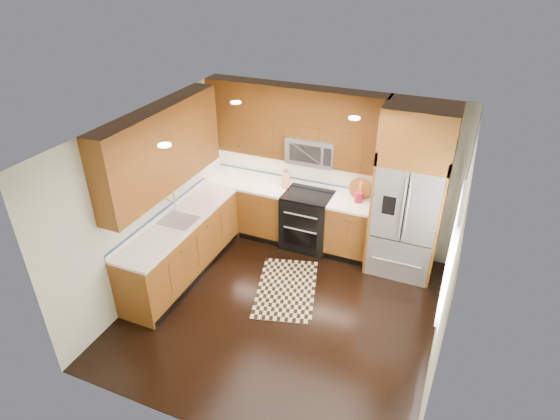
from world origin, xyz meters
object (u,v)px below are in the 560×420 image
at_px(knife_block, 286,179).
at_px(refrigerator, 410,193).
at_px(range, 307,220).
at_px(rug, 286,288).
at_px(utensil_crock, 359,195).

bearing_deg(knife_block, refrigerator, -4.91).
bearing_deg(range, knife_block, 163.17).
bearing_deg(rug, range, 80.83).
bearing_deg(refrigerator, knife_block, 175.09).
bearing_deg(utensil_crock, refrigerator, -8.81).
distance_m(refrigerator, rug, 2.26).
bearing_deg(utensil_crock, rug, -117.07).
height_order(knife_block, utensil_crock, utensil_crock).
height_order(range, utensil_crock, utensil_crock).
xyz_separation_m(knife_block, utensil_crock, (1.23, -0.05, -0.01)).
height_order(rug, utensil_crock, utensil_crock).
relative_size(rug, knife_block, 4.41).
bearing_deg(rug, refrigerator, 24.38).
xyz_separation_m(refrigerator, rug, (-1.42, -1.18, -1.30)).
bearing_deg(utensil_crock, knife_block, 177.51).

